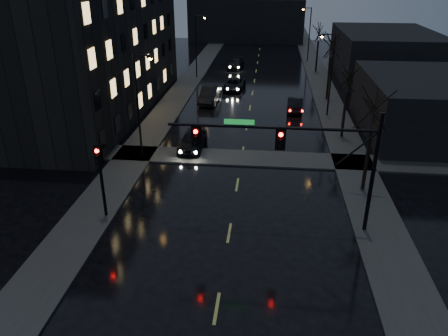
% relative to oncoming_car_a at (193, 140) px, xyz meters
% --- Properties ---
extents(sidewalk_left, '(3.00, 140.00, 0.12)m').
position_rel_oncoming_car_a_xyz_m(sidewalk_left, '(-4.40, 14.98, -0.74)').
color(sidewalk_left, '#2D2D2B').
rests_on(sidewalk_left, ground).
extents(sidewalk_right, '(3.00, 140.00, 0.12)m').
position_rel_oncoming_car_a_xyz_m(sidewalk_right, '(12.60, 14.98, -0.74)').
color(sidewalk_right, '#2D2D2B').
rests_on(sidewalk_right, ground).
extents(sidewalk_cross, '(40.00, 3.00, 0.12)m').
position_rel_oncoming_car_a_xyz_m(sidewalk_cross, '(4.10, -1.52, -0.74)').
color(sidewalk_cross, '#2D2D2B').
rests_on(sidewalk_cross, ground).
extents(apartment_block, '(12.00, 30.00, 12.00)m').
position_rel_oncoming_car_a_xyz_m(apartment_block, '(-12.40, 9.98, 5.20)').
color(apartment_block, black).
rests_on(apartment_block, ground).
extents(commercial_right_near, '(10.00, 14.00, 5.00)m').
position_rel_oncoming_car_a_xyz_m(commercial_right_near, '(19.60, 5.98, 1.70)').
color(commercial_right_near, black).
rests_on(commercial_right_near, ground).
extents(commercial_right_far, '(12.00, 18.00, 6.00)m').
position_rel_oncoming_car_a_xyz_m(commercial_right_far, '(21.10, 27.98, 2.20)').
color(commercial_right_far, black).
rests_on(commercial_right_far, ground).
extents(far_block, '(22.00, 10.00, 8.00)m').
position_rel_oncoming_car_a_xyz_m(far_block, '(1.10, 57.98, 3.20)').
color(far_block, black).
rests_on(far_block, ground).
extents(signal_mast, '(11.11, 0.41, 7.00)m').
position_rel_oncoming_car_a_xyz_m(signal_mast, '(7.95, -11.03, 4.07)').
color(signal_mast, black).
rests_on(signal_mast, ground).
extents(signal_pole_left, '(0.35, 0.41, 4.53)m').
position_rel_oncoming_car_a_xyz_m(signal_pole_left, '(-3.40, -11.03, 2.21)').
color(signal_pole_left, black).
rests_on(signal_pole_left, ground).
extents(tree_near, '(3.52, 3.52, 8.08)m').
position_rel_oncoming_car_a_xyz_m(tree_near, '(12.50, -6.02, 5.42)').
color(tree_near, black).
rests_on(tree_near, ground).
extents(tree_mid_a, '(3.30, 3.30, 7.58)m').
position_rel_oncoming_car_a_xyz_m(tree_mid_a, '(12.50, 3.98, 5.03)').
color(tree_mid_a, black).
rests_on(tree_mid_a, ground).
extents(tree_mid_b, '(3.74, 3.74, 8.59)m').
position_rel_oncoming_car_a_xyz_m(tree_mid_b, '(12.50, 15.98, 5.81)').
color(tree_mid_b, black).
rests_on(tree_mid_b, ground).
extents(tree_far, '(3.43, 3.43, 7.88)m').
position_rel_oncoming_car_a_xyz_m(tree_far, '(12.50, 29.98, 5.26)').
color(tree_far, black).
rests_on(tree_far, ground).
extents(streetlight_l_near, '(1.53, 0.28, 8.00)m').
position_rel_oncoming_car_a_xyz_m(streetlight_l_near, '(-3.48, -2.02, 3.98)').
color(streetlight_l_near, black).
rests_on(streetlight_l_near, ground).
extents(streetlight_l_far, '(1.53, 0.28, 8.00)m').
position_rel_oncoming_car_a_xyz_m(streetlight_l_far, '(-3.48, 24.98, 3.98)').
color(streetlight_l_far, black).
rests_on(streetlight_l_far, ground).
extents(streetlight_r_mid, '(1.53, 0.28, 8.00)m').
position_rel_oncoming_car_a_xyz_m(streetlight_r_mid, '(11.69, 9.98, 3.98)').
color(streetlight_r_mid, black).
rests_on(streetlight_r_mid, ground).
extents(streetlight_r_far, '(1.53, 0.28, 8.00)m').
position_rel_oncoming_car_a_xyz_m(streetlight_r_far, '(11.69, 37.98, 3.98)').
color(streetlight_r_far, black).
rests_on(streetlight_r_far, ground).
extents(oncoming_car_a, '(2.10, 4.77, 1.60)m').
position_rel_oncoming_car_a_xyz_m(oncoming_car_a, '(0.00, 0.00, 0.00)').
color(oncoming_car_a, black).
rests_on(oncoming_car_a, ground).
extents(oncoming_car_b, '(2.09, 5.28, 1.71)m').
position_rel_oncoming_car_a_xyz_m(oncoming_car_b, '(-0.39, 13.59, 0.06)').
color(oncoming_car_b, black).
rests_on(oncoming_car_b, ground).
extents(oncoming_car_c, '(2.79, 5.03, 1.33)m').
position_rel_oncoming_car_a_xyz_m(oncoming_car_c, '(1.81, 19.18, -0.13)').
color(oncoming_car_c, black).
rests_on(oncoming_car_c, ground).
extents(oncoming_car_d, '(2.50, 4.96, 1.38)m').
position_rel_oncoming_car_a_xyz_m(oncoming_car_d, '(1.02, 31.34, -0.11)').
color(oncoming_car_d, black).
rests_on(oncoming_car_d, ground).
extents(lead_car, '(1.81, 4.47, 1.44)m').
position_rel_oncoming_car_a_xyz_m(lead_car, '(8.78, 11.36, -0.08)').
color(lead_car, black).
rests_on(lead_car, ground).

